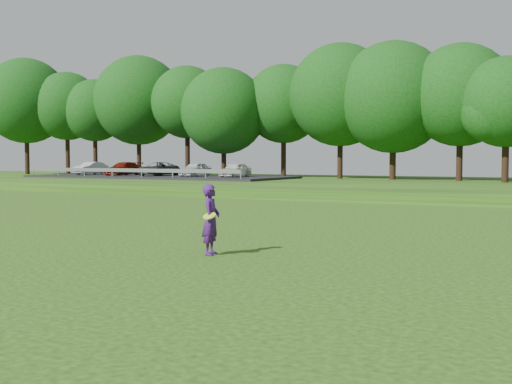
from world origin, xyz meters
The scene contains 6 objects.
ground centered at (0.00, 0.00, 0.00)m, with size 140.00×140.00×0.00m, color #163C0B.
berm centered at (0.00, 34.00, 0.30)m, with size 130.00×30.00×0.60m, color #163C0B.
walking_path centered at (0.00, 20.00, 0.02)m, with size 130.00×1.60×0.04m, color gray.
treeline centered at (0.00, 38.00, 8.10)m, with size 104.00×7.00×15.00m, color #0E3E0E, non-canonical shape.
parking_lot centered at (-24.07, 32.81, 1.03)m, with size 24.00×9.00×1.38m.
woman centered at (2.92, 0.35, 0.85)m, with size 0.57×0.74×1.69m.
Camera 1 is at (11.27, -12.44, 2.31)m, focal length 45.00 mm.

